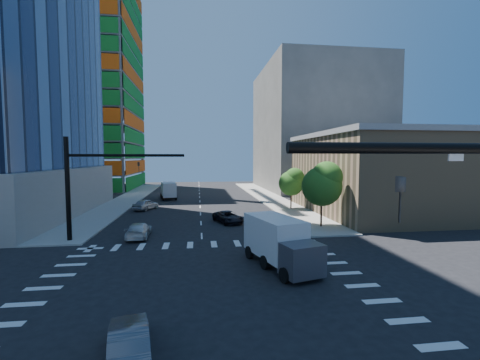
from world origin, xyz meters
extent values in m
plane|color=black|center=(0.00, 0.00, 0.00)|extent=(160.00, 160.00, 0.00)
cube|color=silver|center=(0.00, 0.00, 0.01)|extent=(20.00, 20.00, 0.01)
cube|color=gray|center=(12.50, 40.00, 0.07)|extent=(5.00, 60.00, 0.15)
cube|color=gray|center=(-12.50, 40.00, 0.07)|extent=(5.00, 60.00, 0.15)
cube|color=#167D26|center=(-14.90, 62.00, 24.50)|extent=(0.12, 24.00, 49.00)
cube|color=#EB540D|center=(-27.50, 49.40, 24.50)|extent=(24.00, 0.12, 49.00)
cube|color=#927955|center=(25.00, 22.00, 5.00)|extent=(20.00, 22.00, 10.00)
cube|color=slate|center=(25.00, 22.00, 10.30)|extent=(20.50, 22.50, 0.60)
cube|color=#5E5B55|center=(27.00, 55.00, 14.00)|extent=(24.00, 30.00, 28.00)
imported|color=black|center=(4.00, -11.50, 6.45)|extent=(0.16, 0.20, 1.00)
cylinder|color=black|center=(-11.50, 11.50, 4.65)|extent=(0.40, 0.40, 9.00)
cylinder|color=black|center=(-6.50, 11.50, 7.55)|extent=(10.00, 0.24, 0.24)
imported|color=black|center=(-5.50, 11.50, 6.45)|extent=(0.16, 0.20, 1.00)
cylinder|color=#382316|center=(12.50, 14.00, 1.29)|extent=(0.20, 0.20, 2.27)
sphere|color=#194F15|center=(12.50, 14.00, 4.38)|extent=(4.16, 4.16, 4.16)
sphere|color=#3C6B23|center=(12.90, 13.70, 5.35)|extent=(3.25, 3.25, 3.25)
cylinder|color=#382316|center=(12.80, 26.00, 1.11)|extent=(0.20, 0.20, 1.92)
sphere|color=#194F15|center=(12.80, 26.00, 3.72)|extent=(3.52, 3.52, 3.52)
sphere|color=#3C6B23|center=(13.20, 25.70, 4.55)|extent=(2.75, 2.75, 2.75)
imported|color=black|center=(3.03, 17.84, 0.65)|extent=(3.62, 5.12, 1.30)
imported|color=silver|center=(-5.74, 12.25, 0.68)|extent=(1.93, 4.69, 1.36)
imported|color=#B7BBBF|center=(-7.63, 28.31, 0.77)|extent=(3.51, 4.84, 1.53)
imported|color=#545359|center=(-2.87, -6.10, 0.65)|extent=(2.17, 4.17, 1.31)
cube|color=silver|center=(5.20, 2.54, 1.92)|extent=(3.69, 5.53, 2.63)
cube|color=#44444C|center=(5.20, 2.54, 1.27)|extent=(2.73, 2.38, 1.92)
cube|color=#BEBDC0|center=(-5.58, 40.27, 1.78)|extent=(3.04, 5.00, 2.43)
cube|color=#44444C|center=(-5.58, 40.27, 1.17)|extent=(2.41, 2.04, 1.78)
camera|label=1|loc=(-0.31, -17.85, 7.35)|focal=24.00mm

